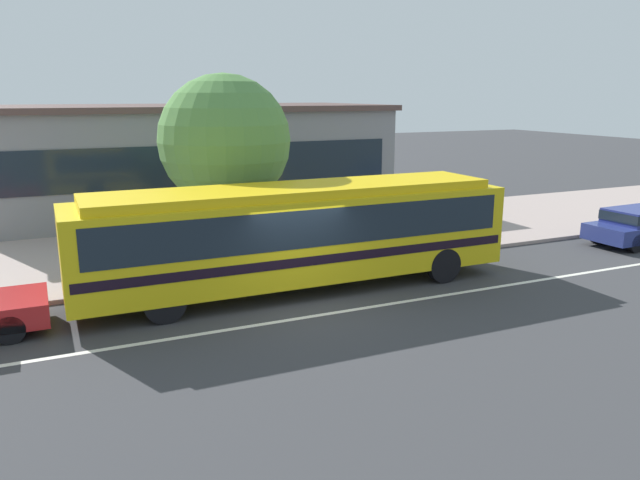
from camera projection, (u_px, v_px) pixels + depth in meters
name	position (u px, v px, depth m)	size (l,w,h in m)	color
ground_plane	(301.00, 306.00, 15.57)	(120.00, 120.00, 0.00)	#37373A
sidewalk_slab	(227.00, 246.00, 21.49)	(60.00, 8.00, 0.12)	#A5928B
lane_stripe_center	(313.00, 316.00, 14.86)	(56.00, 0.16, 0.01)	silver
transit_bus	(297.00, 230.00, 16.56)	(11.91, 2.59, 2.87)	gold
pedestrian_waiting_near_sign	(231.00, 234.00, 18.48)	(0.46, 0.46, 1.71)	#7B5A56
pedestrian_walking_along_curb	(356.00, 228.00, 19.76)	(0.37, 0.37, 1.59)	#6B6556
bus_stop_sign	(378.00, 206.00, 19.55)	(0.08, 0.44, 2.56)	gray
street_tree_near_stop	(225.00, 141.00, 19.24)	(4.16, 4.16, 5.77)	brown
station_building	(189.00, 158.00, 28.03)	(17.30, 8.53, 4.77)	gray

